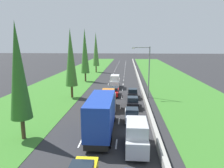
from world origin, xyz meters
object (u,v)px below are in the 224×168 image
silver_van_right_lane (136,136)px  poplar_tree_third (85,51)px  orange_van_centre_lane (108,100)px  poplar_tree_fourth (96,49)px  red_sedan_centre_lane (114,91)px  street_light_mast (147,68)px  poplar_tree_nearest (18,72)px  black_hatchback_right_lane (133,102)px  poplar_tree_second (71,58)px  blue_box_truck_centre_lane (102,114)px  black_hatchback_right_lane_fifth (133,93)px  silver_hatchback_right_lane (132,115)px  white_van_centre_lane (115,81)px

silver_van_right_lane → poplar_tree_third: poplar_tree_third is taller
orange_van_centre_lane → poplar_tree_fourth: (-7.76, 40.06, 6.31)m
red_sedan_centre_lane → street_light_mast: (5.92, -0.78, 4.42)m
poplar_tree_nearest → street_light_mast: size_ratio=1.29×
silver_van_right_lane → red_sedan_centre_lane: bearing=99.6°
poplar_tree_fourth → poplar_tree_nearest: bearing=-89.8°
black_hatchback_right_lane → poplar_tree_nearest: poplar_tree_nearest is taller
street_light_mast → red_sedan_centre_lane: bearing=172.5°
orange_van_centre_lane → street_light_mast: (6.25, 7.08, 3.83)m
poplar_tree_nearest → poplar_tree_third: 32.89m
silver_van_right_lane → poplar_tree_fourth: bearing=102.4°
silver_van_right_lane → poplar_tree_second: size_ratio=0.41×
blue_box_truck_centre_lane → silver_van_right_lane: 4.95m
poplar_tree_second → poplar_tree_fourth: (-0.78, 34.13, 0.62)m
orange_van_centre_lane → poplar_tree_second: poplar_tree_second is taller
black_hatchback_right_lane → black_hatchback_right_lane_fifth: 5.79m
silver_van_right_lane → silver_hatchback_right_lane: silver_van_right_lane is taller
black_hatchback_right_lane_fifth → poplar_tree_third: poplar_tree_third is taller
black_hatchback_right_lane → street_light_mast: size_ratio=0.43×
poplar_tree_nearest → poplar_tree_third: size_ratio=0.88×
red_sedan_centre_lane → silver_van_right_lane: bearing=-80.4°
poplar_tree_third → orange_van_centre_lane: bearing=-70.6°
black_hatchback_right_lane → black_hatchback_right_lane_fifth: bearing=88.8°
poplar_tree_second → blue_box_truck_centre_lane: bearing=-63.9°
orange_van_centre_lane → black_hatchback_right_lane_fifth: size_ratio=1.26×
red_sedan_centre_lane → white_van_centre_lane: white_van_centre_lane is taller
silver_van_right_lane → silver_hatchback_right_lane: (-0.26, 7.20, -0.56)m
silver_hatchback_right_lane → black_hatchback_right_lane_fifth: 11.45m
street_light_mast → poplar_tree_second: bearing=-175.0°
black_hatchback_right_lane_fifth → poplar_tree_third: 20.72m
silver_van_right_lane → poplar_tree_second: 21.68m
black_hatchback_right_lane → poplar_tree_second: size_ratio=0.32×
black_hatchback_right_lane → poplar_tree_second: 13.37m
silver_hatchback_right_lane → white_van_centre_lane: size_ratio=0.80×
blue_box_truck_centre_lane → white_van_centre_lane: bearing=90.1°
red_sedan_centre_lane → poplar_tree_fourth: poplar_tree_fourth is taller
blue_box_truck_centre_lane → poplar_tree_nearest: size_ratio=0.81×
black_hatchback_right_lane → street_light_mast: 8.10m
blue_box_truck_centre_lane → orange_van_centre_lane: bearing=91.1°
white_van_centre_lane → poplar_tree_second: bearing=-127.9°
silver_hatchback_right_lane → street_light_mast: bearing=76.7°
silver_van_right_lane → blue_box_truck_centre_lane: bearing=136.1°
poplar_tree_fourth → orange_van_centre_lane: bearing=-79.0°
white_van_centre_lane → poplar_tree_fourth: bearing=107.5°
poplar_tree_fourth → street_light_mast: (14.01, -32.98, -2.48)m
street_light_mast → black_hatchback_right_lane: bearing=-112.4°
silver_hatchback_right_lane → black_hatchback_right_lane: size_ratio=1.00×
orange_van_centre_lane → street_light_mast: size_ratio=0.54×
silver_hatchback_right_lane → poplar_tree_fourth: (-11.19, 44.92, 6.87)m
poplar_tree_third → poplar_tree_fourth: 17.75m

